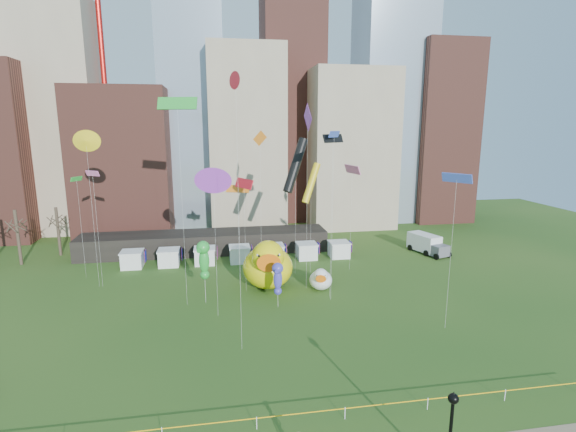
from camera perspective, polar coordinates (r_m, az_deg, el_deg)
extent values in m
plane|color=#224D18|center=(31.73, -4.14, -26.19)|extent=(160.00, 160.00, 0.00)
cube|color=gray|center=(91.31, -27.95, 11.37)|extent=(14.00, 12.00, 42.00)
cube|color=brown|center=(82.73, -20.75, 6.50)|extent=(16.00, 14.00, 26.00)
cube|color=#8C9EB2|center=(89.38, -12.56, 16.63)|extent=(12.00, 12.00, 55.00)
cube|color=gray|center=(85.19, -5.54, 10.03)|extent=(14.00, 14.00, 34.00)
cube|color=brown|center=(93.49, 0.50, 20.69)|extent=(12.00, 12.00, 68.00)
cube|color=gray|center=(87.07, 7.98, 8.69)|extent=(16.00, 14.00, 30.00)
cube|color=#8C9EB2|center=(94.25, 13.38, 14.19)|extent=(14.00, 12.00, 48.00)
cube|color=brown|center=(96.67, 19.23, 10.23)|extent=(12.00, 12.00, 36.00)
cylinder|color=red|center=(92.99, -23.58, 22.32)|extent=(1.00, 1.00, 76.00)
cylinder|color=red|center=(96.36, 10.93, 22.64)|extent=(1.00, 1.00, 76.00)
cube|color=black|center=(69.31, -10.82, -3.41)|extent=(38.00, 6.00, 3.20)
cube|color=white|center=(64.75, -19.82, -5.46)|extent=(2.80, 2.80, 2.20)
cube|color=red|center=(64.30, -18.27, -5.01)|extent=(0.08, 1.40, 1.60)
cube|color=white|center=(64.02, -15.40, -5.37)|extent=(2.80, 2.80, 2.20)
cube|color=red|center=(63.71, -13.81, -4.90)|extent=(0.08, 1.40, 1.60)
cube|color=white|center=(63.68, -10.90, -5.25)|extent=(2.80, 2.80, 2.20)
cube|color=red|center=(63.51, -9.29, -4.76)|extent=(0.08, 1.40, 1.60)
cube|color=white|center=(63.73, -6.39, -5.09)|extent=(2.80, 2.80, 2.20)
cube|color=red|center=(63.70, -4.78, -4.60)|extent=(0.08, 1.40, 1.60)
cube|color=white|center=(64.17, -1.91, -4.90)|extent=(2.80, 2.80, 2.20)
cube|color=red|center=(64.28, -0.32, -4.40)|extent=(0.08, 1.40, 1.60)
cube|color=white|center=(64.99, 2.47, -4.69)|extent=(2.80, 2.80, 2.20)
cube|color=red|center=(65.24, 4.03, -4.19)|extent=(0.08, 1.40, 1.60)
cube|color=white|center=(66.19, 6.72, -4.46)|extent=(2.80, 2.80, 2.20)
cube|color=red|center=(66.56, 8.23, -3.96)|extent=(0.08, 1.40, 1.60)
cylinder|color=#382B21|center=(72.34, -31.99, -2.43)|extent=(0.44, 0.44, 8.00)
cylinder|color=#382B21|center=(74.63, -28.00, -1.82)|extent=(0.44, 0.44, 7.50)
cylinder|color=white|center=(31.45, -4.15, -25.54)|extent=(0.06, 0.06, 0.90)
cylinder|color=white|center=(32.42, 7.51, -24.34)|extent=(0.06, 0.06, 0.90)
cylinder|color=white|center=(34.41, 17.91, -22.47)|extent=(0.06, 0.06, 0.90)
cylinder|color=white|center=(37.28, 26.68, -20.33)|extent=(0.06, 0.06, 0.90)
cube|color=#FFB80D|center=(31.24, -4.16, -25.03)|extent=(50.00, 0.02, 0.07)
ellipsoid|color=yellow|center=(53.53, -2.69, -6.73)|extent=(6.74, 7.71, 5.06)
ellipsoid|color=yellow|center=(56.23, -2.78, -5.96)|extent=(1.79, 1.45, 2.05)
sphere|color=yellow|center=(50.75, -2.62, -5.36)|extent=(4.13, 4.13, 3.81)
cone|color=orange|center=(49.25, -2.56, -6.05)|extent=(2.24, 1.89, 2.09)
sphere|color=white|center=(49.58, -3.80, -5.17)|extent=(0.69, 0.69, 0.69)
sphere|color=white|center=(49.64, -1.38, -5.13)|extent=(0.69, 0.69, 0.69)
sphere|color=black|center=(49.27, -3.80, -5.28)|extent=(0.34, 0.34, 0.34)
sphere|color=black|center=(49.34, -1.36, -5.24)|extent=(0.34, 0.34, 0.34)
ellipsoid|color=white|center=(53.30, 4.32, -8.41)|extent=(3.46, 3.82, 2.30)
ellipsoid|color=white|center=(54.52, 4.31, -8.01)|extent=(0.88, 0.75, 0.93)
sphere|color=white|center=(52.02, 4.35, -7.84)|extent=(2.08, 2.08, 1.73)
cone|color=orange|center=(51.35, 4.36, -8.18)|extent=(1.10, 0.97, 0.95)
sphere|color=white|center=(51.49, 3.82, -7.77)|extent=(0.31, 0.31, 0.31)
sphere|color=white|center=(51.51, 4.89, -7.78)|extent=(0.31, 0.31, 0.31)
sphere|color=black|center=(51.36, 3.82, -7.83)|extent=(0.16, 0.16, 0.16)
sphere|color=black|center=(51.37, 4.89, -7.84)|extent=(0.16, 0.16, 0.16)
cylinder|color=silver|center=(49.67, -10.87, -8.50)|extent=(0.03, 0.03, 4.94)
ellipsoid|color=green|center=(48.88, -10.99, -5.79)|extent=(1.40, 1.29, 2.88)
sphere|color=green|center=(48.30, -11.06, -4.09)|extent=(1.92, 1.92, 1.47)
cone|color=green|center=(47.68, -11.08, -4.39)|extent=(0.83, 1.04, 0.51)
sphere|color=green|center=(49.44, -10.91, -7.59)|extent=(1.03, 1.03, 1.03)
cylinder|color=silver|center=(48.06, -1.34, -10.11)|extent=(0.03, 0.03, 3.19)
ellipsoid|color=#413CB6|center=(47.49, -1.35, -8.32)|extent=(1.11, 0.98, 2.41)
sphere|color=#413CB6|center=(46.93, -1.33, -6.90)|extent=(1.49, 1.49, 1.23)
cone|color=#413CB6|center=(46.43, -1.23, -7.19)|extent=(0.60, 0.85, 0.43)
sphere|color=#413CB6|center=(48.03, -1.35, -9.85)|extent=(0.86, 0.86, 0.86)
sphere|color=black|center=(26.70, 20.94, -21.55)|extent=(0.58, 0.58, 0.58)
cone|color=black|center=(26.53, 21.00, -20.98)|extent=(0.21, 0.21, 0.26)
cube|color=white|center=(71.40, 17.48, -3.31)|extent=(3.91, 5.67, 2.58)
cube|color=#595960|center=(69.31, 19.36, -4.33)|extent=(2.82, 2.48, 1.65)
cylinder|color=black|center=(69.55, 17.73, -4.69)|extent=(0.52, 0.96, 0.93)
cylinder|color=black|center=(71.34, 19.21, -4.38)|extent=(0.52, 0.96, 0.93)
cylinder|color=black|center=(71.97, 15.77, -4.03)|extent=(0.52, 0.96, 0.93)
cylinder|color=black|center=(73.70, 17.26, -3.75)|extent=(0.52, 0.96, 0.93)
cylinder|color=silver|center=(36.41, -6.48, -1.00)|extent=(0.02, 0.02, 23.00)
cone|color=red|center=(35.69, -6.92, 17.31)|extent=(0.65, 1.37, 1.39)
cylinder|color=silver|center=(57.08, -23.76, -1.87)|extent=(0.02, 0.02, 14.05)
cube|color=pink|center=(55.97, -24.36, 5.14)|extent=(1.85, 1.49, 0.64)
cylinder|color=silver|center=(56.89, 0.98, -0.63)|extent=(0.02, 0.02, 14.57)
cylinder|color=black|center=(55.79, 1.00, 6.70)|extent=(4.04, 3.42, 7.04)
cylinder|color=silver|center=(47.37, -13.72, 0.94)|extent=(0.02, 0.02, 21.76)
cube|color=green|center=(46.63, -14.39, 14.18)|extent=(4.13, 1.75, 1.26)
cylinder|color=silver|center=(56.88, -24.31, -0.02)|extent=(0.02, 0.02, 17.81)
cone|color=yellow|center=(55.91, -25.08, 8.95)|extent=(2.44, 1.22, 2.50)
cylinder|color=silver|center=(44.03, 20.64, -4.93)|extent=(0.02, 0.02, 14.84)
cube|color=blue|center=(42.60, 21.36, 4.68)|extent=(1.94, 2.55, 0.87)
cylinder|color=silver|center=(52.81, -3.59, 0.32)|extent=(0.02, 0.02, 18.09)
cube|color=orange|center=(51.79, -3.72, 10.18)|extent=(1.55, 1.03, 1.84)
cylinder|color=silver|center=(44.72, -9.48, -4.45)|extent=(0.02, 0.02, 14.27)
cone|color=purple|center=(43.29, -9.80, 4.65)|extent=(2.52, 1.06, 2.54)
cylinder|color=silver|center=(51.28, -5.67, -2.96)|extent=(0.02, 0.02, 13.03)
cube|color=red|center=(50.03, -5.82, 4.28)|extent=(2.00, 3.47, 1.10)
cylinder|color=silver|center=(59.19, 8.28, -0.61)|extent=(0.02, 0.02, 13.88)
cube|color=pink|center=(58.12, 8.48, 6.09)|extent=(1.19, 3.78, 1.14)
cylinder|color=silver|center=(48.73, 5.72, -0.62)|extent=(0.02, 0.02, 18.19)
cube|color=black|center=(47.62, 5.95, 10.12)|extent=(2.73, 2.01, 0.92)
cylinder|color=silver|center=(61.42, -25.55, -1.61)|extent=(0.02, 0.02, 13.03)
cube|color=green|center=(60.38, -26.10, 4.41)|extent=(1.08, 1.71, 0.56)
cylinder|color=silver|center=(57.63, 3.01, -1.68)|extent=(0.02, 0.02, 12.22)
cylinder|color=yellow|center=(56.53, 3.08, 4.35)|extent=(3.06, 2.51, 5.27)
cylinder|color=silver|center=(47.84, 5.86, -0.57)|extent=(0.02, 0.02, 18.66)
cube|color=blue|center=(46.76, 6.10, 10.67)|extent=(1.67, 1.84, 0.67)
cylinder|color=silver|center=(53.75, -6.48, -2.81)|extent=(0.02, 0.02, 12.08)
cube|color=orange|center=(52.57, -6.63, 3.57)|extent=(2.84, 1.44, 0.89)
cylinder|color=silver|center=(51.14, 2.52, 1.31)|extent=(0.02, 0.02, 20.46)
cube|color=purple|center=(50.30, 2.62, 12.85)|extent=(0.27, 3.12, 3.13)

